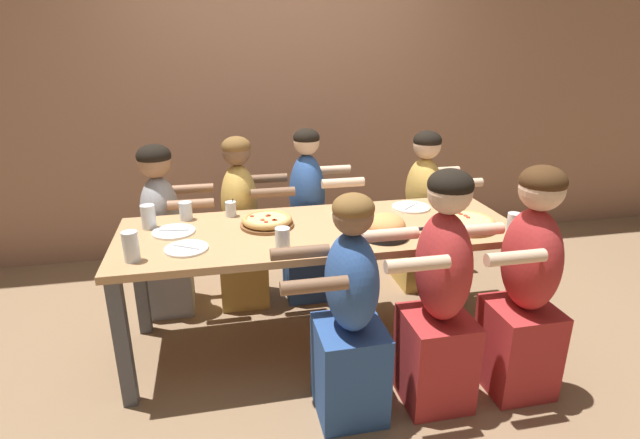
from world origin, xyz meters
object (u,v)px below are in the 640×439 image
at_px(diner_far_right, 422,216).
at_px(empty_plate_b, 411,207).
at_px(pizza_board_second, 464,222).
at_px(empty_plate_d, 174,232).
at_px(cocktail_glass_blue, 231,210).
at_px(drinking_glass_a, 186,212).
at_px(diner_far_center, 308,223).
at_px(diner_far_left, 164,236).
at_px(diner_near_center, 350,321).
at_px(drinking_glass_c, 514,222).
at_px(pizza_board_main, 267,221).
at_px(diner_near_midright, 439,301).
at_px(drinking_glass_e, 131,248).
at_px(empty_plate_c, 350,214).
at_px(drinking_glass_d, 283,240).
at_px(drinking_glass_b, 148,217).
at_px(diner_near_right, 525,291).
at_px(skillet_bowl, 385,228).
at_px(empty_plate_a, 186,248).
at_px(diner_far_midleft, 242,230).

bearing_deg(diner_far_right, empty_plate_b, -33.25).
bearing_deg(pizza_board_second, diner_far_right, 83.34).
height_order(empty_plate_d, cocktail_glass_blue, cocktail_glass_blue).
bearing_deg(diner_far_right, drinking_glass_a, -78.91).
distance_m(diner_far_center, diner_far_left, 0.97).
height_order(pizza_board_second, diner_near_center, diner_near_center).
xyz_separation_m(empty_plate_d, drinking_glass_c, (1.84, -0.37, 0.05)).
xyz_separation_m(empty_plate_b, cocktail_glass_blue, (-1.11, 0.08, 0.03)).
xyz_separation_m(pizza_board_main, cocktail_glass_blue, (-0.19, 0.22, 0.01)).
height_order(drinking_glass_c, diner_near_midright, diner_near_midright).
bearing_deg(drinking_glass_c, drinking_glass_e, 179.15).
height_order(empty_plate_c, drinking_glass_d, drinking_glass_d).
bearing_deg(drinking_glass_b, empty_plate_d, -37.13).
distance_m(drinking_glass_c, diner_far_left, 2.17).
bearing_deg(diner_near_center, drinking_glass_e, 69.11).
distance_m(pizza_board_main, drinking_glass_e, 0.76).
bearing_deg(pizza_board_second, diner_far_left, 156.12).
bearing_deg(empty_plate_c, pizza_board_main, -171.32).
bearing_deg(diner_far_right, diner_near_right, 0.85).
height_order(drinking_glass_d, diner_near_right, diner_near_right).
xyz_separation_m(drinking_glass_a, drinking_glass_d, (0.49, -0.59, 0.02)).
xyz_separation_m(pizza_board_main, diner_near_right, (1.20, -0.71, -0.21)).
relative_size(skillet_bowl, diner_far_center, 0.31).
bearing_deg(pizza_board_main, empty_plate_d, 179.57).
xyz_separation_m(skillet_bowl, drinking_glass_e, (-1.28, -0.04, 0.01)).
bearing_deg(diner_far_right, diner_far_center, -90.00).
xyz_separation_m(empty_plate_a, drinking_glass_c, (1.76, -0.11, 0.05)).
xyz_separation_m(skillet_bowl, drinking_glass_a, (-1.05, 0.51, -0.01)).
bearing_deg(empty_plate_a, drinking_glass_a, 92.07).
xyz_separation_m(cocktail_glass_blue, diner_far_left, (-0.44, 0.32, -0.25)).
distance_m(pizza_board_main, diner_near_right, 1.41).
xyz_separation_m(pizza_board_second, diner_far_right, (0.09, 0.76, -0.24)).
relative_size(drinking_glass_a, diner_far_midleft, 0.09).
distance_m(drinking_glass_a, diner_far_center, 0.89).
height_order(skillet_bowl, diner_far_right, diner_far_right).
height_order(pizza_board_second, empty_plate_d, pizza_board_second).
relative_size(skillet_bowl, diner_near_midright, 0.30).
bearing_deg(drinking_glass_e, skillet_bowl, 1.66).
bearing_deg(empty_plate_c, diner_far_left, 158.38).
distance_m(empty_plate_c, drinking_glass_e, 1.27).
distance_m(empty_plate_d, drinking_glass_b, 0.18).
height_order(skillet_bowl, diner_far_midleft, diner_far_midleft).
bearing_deg(empty_plate_c, diner_near_center, -105.06).
xyz_separation_m(diner_near_center, diner_far_center, (0.03, 1.24, 0.03)).
distance_m(pizza_board_main, empty_plate_a, 0.50).
distance_m(empty_plate_a, diner_far_right, 1.81).
bearing_deg(diner_near_midright, skillet_bowl, 19.18).
relative_size(empty_plate_d, drinking_glass_d, 1.84).
relative_size(empty_plate_c, diner_far_right, 0.20).
xyz_separation_m(diner_near_right, diner_far_right, (-0.02, 1.24, -0.04)).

